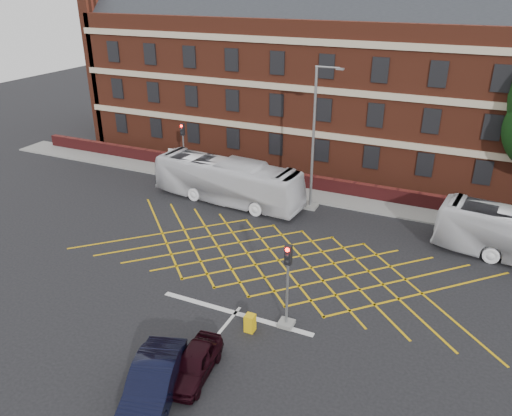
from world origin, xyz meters
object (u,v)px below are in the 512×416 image
at_px(car_navy, 153,383).
at_px(car_maroon, 194,363).
at_px(utility_cabinet, 250,323).
at_px(traffic_light_near, 287,294).
at_px(street_lamp, 313,162).
at_px(direction_signs, 175,158).
at_px(bus_left, 228,181).
at_px(traffic_light_far, 184,154).

height_order(car_navy, car_maroon, car_navy).
relative_size(car_navy, utility_cabinet, 5.45).
height_order(car_navy, traffic_light_near, traffic_light_near).
xyz_separation_m(traffic_light_near, street_lamp, (-3.27, 13.05, 1.69)).
xyz_separation_m(car_navy, utility_cabinet, (1.60, 5.25, -0.34)).
xyz_separation_m(car_navy, direction_signs, (-12.78, 21.15, 0.60)).
relative_size(bus_left, traffic_light_far, 2.65).
bearing_deg(utility_cabinet, traffic_light_far, 130.11).
height_order(car_navy, direction_signs, direction_signs).
height_order(traffic_light_far, utility_cabinet, traffic_light_far).
xyz_separation_m(car_maroon, traffic_light_near, (2.23, 4.55, 1.16)).
height_order(traffic_light_near, street_lamp, street_lamp).
bearing_deg(utility_cabinet, bus_left, 121.48).
bearing_deg(bus_left, traffic_light_near, -136.66).
height_order(car_maroon, traffic_light_near, traffic_light_near).
distance_m(traffic_light_near, direction_signs, 21.65).
bearing_deg(direction_signs, car_navy, -58.86).
distance_m(car_navy, traffic_light_far, 24.53).
bearing_deg(street_lamp, traffic_light_near, -75.93).
bearing_deg(car_navy, car_maroon, 48.14).
relative_size(car_navy, car_maroon, 1.32).
distance_m(street_lamp, direction_signs, 12.78).
relative_size(traffic_light_near, direction_signs, 1.94).
bearing_deg(bus_left, direction_signs, 69.23).
relative_size(car_navy, traffic_light_far, 1.10).
height_order(car_maroon, street_lamp, street_lamp).
relative_size(bus_left, direction_signs, 5.15).
distance_m(car_navy, street_lamp, 19.55).
height_order(street_lamp, direction_signs, street_lamp).
relative_size(bus_left, traffic_light_near, 2.65).
xyz_separation_m(car_maroon, traffic_light_far, (-12.74, 19.62, 1.16)).
bearing_deg(traffic_light_far, street_lamp, -9.81).
relative_size(car_maroon, traffic_light_near, 0.83).
relative_size(car_maroon, utility_cabinet, 4.12).
bearing_deg(bus_left, traffic_light_far, 64.54).
distance_m(car_navy, direction_signs, 24.72).
bearing_deg(traffic_light_near, utility_cabinet, -142.38).
distance_m(traffic_light_near, traffic_light_far, 21.24).
xyz_separation_m(traffic_light_near, direction_signs, (-15.75, 14.84, -0.39)).
height_order(bus_left, car_navy, bus_left).
relative_size(street_lamp, utility_cabinet, 11.38).
bearing_deg(traffic_light_far, traffic_light_near, -45.21).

